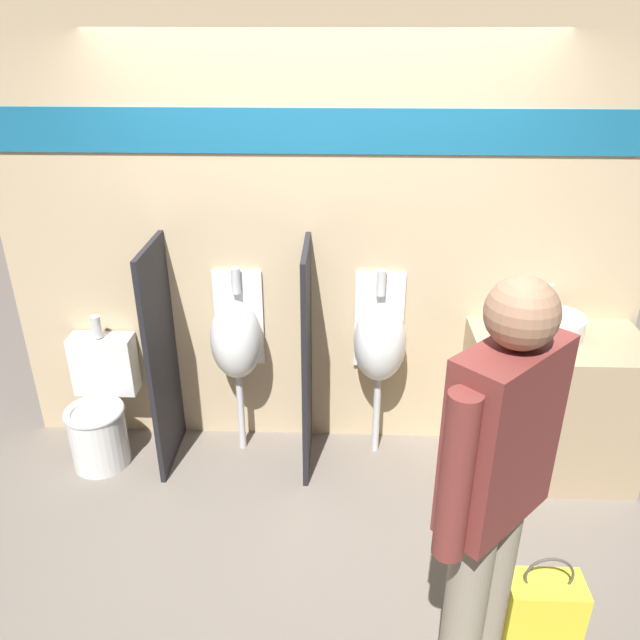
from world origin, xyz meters
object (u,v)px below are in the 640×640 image
(sink_basin, at_px, (552,326))
(urinal_far, at_px, (380,342))
(person_in_vest, at_px, (495,487))
(shopping_bag, at_px, (540,618))
(cell_phone, at_px, (515,349))
(toilet, at_px, (100,411))
(urinal_near_counter, at_px, (237,339))

(sink_basin, relative_size, urinal_far, 0.29)
(person_in_vest, xyz_separation_m, shopping_bag, (0.31, 0.10, -0.79))
(cell_phone, height_order, shopping_bag, cell_phone)
(toilet, height_order, shopping_bag, toilet)
(sink_basin, relative_size, toilet, 0.39)
(person_in_vest, bearing_deg, sink_basin, 21.19)
(urinal_far, distance_m, shopping_bag, 1.67)
(cell_phone, relative_size, shopping_bag, 0.25)
(sink_basin, bearing_deg, person_in_vest, -113.95)
(sink_basin, bearing_deg, urinal_near_counter, 177.28)
(sink_basin, distance_m, urinal_near_counter, 1.85)
(shopping_bag, bearing_deg, urinal_near_counter, 136.33)
(sink_basin, xyz_separation_m, urinal_near_counter, (-1.84, 0.09, -0.17))
(urinal_near_counter, bearing_deg, shopping_bag, -43.67)
(cell_phone, height_order, urinal_far, urinal_far)
(urinal_near_counter, distance_m, urinal_far, 0.86)
(urinal_near_counter, height_order, urinal_far, same)
(urinal_near_counter, relative_size, shopping_bag, 2.14)
(cell_phone, xyz_separation_m, shopping_bag, (-0.09, -1.17, -0.68))
(urinal_far, xyz_separation_m, shopping_bag, (0.64, -1.44, -0.57))
(sink_basin, distance_m, toilet, 2.77)
(toilet, height_order, person_in_vest, person_in_vest)
(toilet, distance_m, shopping_bag, 2.71)
(cell_phone, xyz_separation_m, person_in_vest, (-0.40, -1.27, 0.11))
(toilet, xyz_separation_m, shopping_bag, (2.37, -1.32, -0.11))
(sink_basin, bearing_deg, cell_phone, -143.90)
(urinal_near_counter, height_order, toilet, urinal_near_counter)
(toilet, bearing_deg, urinal_near_counter, 7.80)
(urinal_far, height_order, shopping_bag, urinal_far)
(cell_phone, distance_m, toilet, 2.53)
(cell_phone, height_order, urinal_near_counter, urinal_near_counter)
(shopping_bag, bearing_deg, cell_phone, 85.72)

